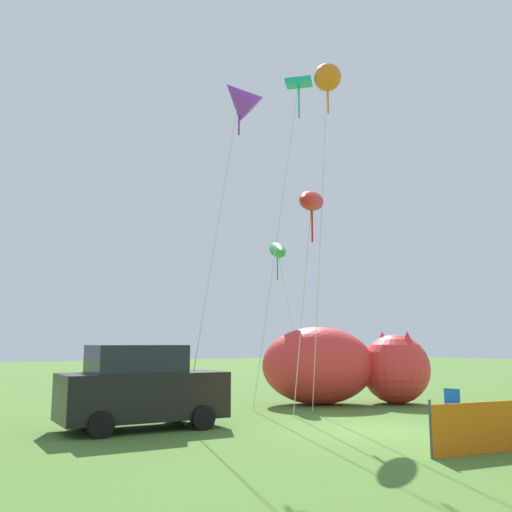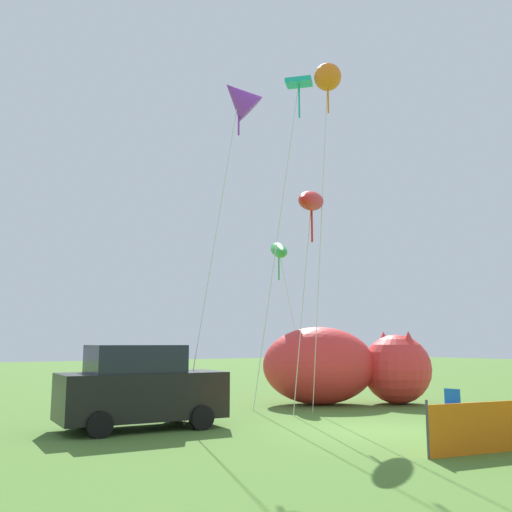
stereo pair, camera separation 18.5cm
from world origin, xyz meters
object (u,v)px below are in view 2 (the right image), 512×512
object	(u,v)px
inflatable_cat	(342,368)
kite_teal_diamond	(298,90)
parked_car	(140,388)
kite_red_lizard	(312,201)
kite_green_fish	(279,250)
kite_purple_delta	(239,97)
kite_orange_flower	(328,78)
folding_chair	(450,402)

from	to	relation	value
inflatable_cat	kite_teal_diamond	distance (m)	10.09
parked_car	kite_red_lizard	distance (m)	7.58
kite_teal_diamond	kite_red_lizard	bearing A→B (deg)	-112.20
kite_green_fish	kite_teal_diamond	bearing A→B (deg)	-116.85
kite_red_lizard	kite_teal_diamond	world-z (taller)	kite_teal_diamond
kite_red_lizard	kite_purple_delta	world-z (taller)	kite_purple_delta
parked_car	kite_purple_delta	bearing A→B (deg)	13.96
parked_car	inflatable_cat	bearing A→B (deg)	14.73
kite_teal_diamond	kite_orange_flower	size ratio (longest dim) A/B	0.97
kite_orange_flower	kite_purple_delta	bearing A→B (deg)	164.81
parked_car	kite_green_fish	distance (m)	11.11
kite_red_lizard	kite_teal_diamond	bearing A→B (deg)	67.80
kite_orange_flower	kite_red_lizard	bearing A→B (deg)	-154.95
kite_teal_diamond	kite_green_fish	size ratio (longest dim) A/B	1.67
parked_car	kite_teal_diamond	bearing A→B (deg)	9.65
folding_chair	inflatable_cat	size ratio (longest dim) A/B	0.14
folding_chair	kite_purple_delta	distance (m)	11.42
parked_car	kite_green_fish	xyz separation A→B (m)	(8.18, 5.54, 5.10)
kite_teal_diamond	kite_orange_flower	bearing A→B (deg)	-53.74
folding_chair	kite_orange_flower	xyz separation A→B (m)	(-1.89, 2.94, 10.69)
folding_chair	kite_green_fish	bearing A→B (deg)	-101.33
kite_red_lizard	kite_purple_delta	distance (m)	4.21
parked_car	kite_red_lizard	xyz separation A→B (m)	(5.13, -0.75, 5.52)
parked_car	kite_teal_diamond	xyz separation A→B (m)	(5.72, 0.69, 9.90)
kite_red_lizard	kite_purple_delta	bearing A→B (deg)	142.65
inflatable_cat	kite_teal_diamond	xyz separation A→B (m)	(-2.67, -1.09, 9.67)
kite_teal_diamond	kite_purple_delta	size ratio (longest dim) A/B	1.05
kite_teal_diamond	parked_car	bearing A→B (deg)	-173.15
folding_chair	inflatable_cat	bearing A→B (deg)	-103.46
kite_orange_flower	kite_teal_diamond	bearing A→B (deg)	126.26
kite_red_lizard	kite_orange_flower	xyz separation A→B (m)	(1.22, 0.57, 4.63)
parked_car	inflatable_cat	xyz separation A→B (m)	(8.39, 1.77, 0.24)
kite_red_lizard	kite_green_fish	size ratio (longest dim) A/B	1.06
parked_car	kite_green_fish	bearing A→B (deg)	36.91
kite_red_lizard	kite_green_fish	bearing A→B (deg)	64.18
kite_purple_delta	kite_orange_flower	bearing A→B (deg)	-15.19
folding_chair	kite_purple_delta	size ratio (longest dim) A/B	0.08
kite_teal_diamond	kite_green_fish	distance (m)	7.26
kite_orange_flower	kite_green_fish	bearing A→B (deg)	72.32
kite_red_lizard	kite_orange_flower	world-z (taller)	kite_orange_flower
inflatable_cat	kite_orange_flower	size ratio (longest dim) A/B	0.53
parked_car	inflatable_cat	size ratio (longest dim) A/B	0.69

